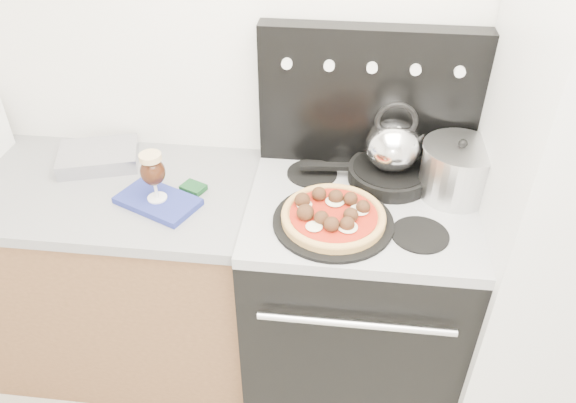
# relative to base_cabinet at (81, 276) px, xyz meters

# --- Properties ---
(room_shell) EXTENTS (3.52, 3.01, 2.52)m
(room_shell) POSITION_rel_base_cabinet_xyz_m (1.02, -0.91, 0.82)
(room_shell) COLOR beige
(room_shell) RESTS_ON ground
(base_cabinet) EXTENTS (1.45, 0.60, 0.86)m
(base_cabinet) POSITION_rel_base_cabinet_xyz_m (0.00, 0.00, 0.00)
(base_cabinet) COLOR brown
(base_cabinet) RESTS_ON ground
(countertop) EXTENTS (1.48, 0.63, 0.04)m
(countertop) POSITION_rel_base_cabinet_xyz_m (0.00, 0.00, 0.45)
(countertop) COLOR gray
(countertop) RESTS_ON base_cabinet
(stove_body) EXTENTS (0.76, 0.65, 0.88)m
(stove_body) POSITION_rel_base_cabinet_xyz_m (1.10, -0.02, 0.01)
(stove_body) COLOR black
(stove_body) RESTS_ON ground
(cooktop) EXTENTS (0.76, 0.65, 0.04)m
(cooktop) POSITION_rel_base_cabinet_xyz_m (1.10, -0.02, 0.47)
(cooktop) COLOR #ADADB2
(cooktop) RESTS_ON stove_body
(backguard) EXTENTS (0.76, 0.08, 0.50)m
(backguard) POSITION_rel_base_cabinet_xyz_m (1.10, 0.25, 0.74)
(backguard) COLOR black
(backguard) RESTS_ON cooktop
(foil_sheet) EXTENTS (0.33, 0.28, 0.06)m
(foil_sheet) POSITION_rel_base_cabinet_xyz_m (0.13, 0.14, 0.50)
(foil_sheet) COLOR silver
(foil_sheet) RESTS_ON countertop
(oven_mitt) EXTENTS (0.31, 0.25, 0.02)m
(oven_mitt) POSITION_rel_base_cabinet_xyz_m (0.42, -0.09, 0.48)
(oven_mitt) COLOR navy
(oven_mitt) RESTS_ON countertop
(beer_glass) EXTENTS (0.09, 0.09, 0.18)m
(beer_glass) POSITION_rel_base_cabinet_xyz_m (0.42, -0.09, 0.58)
(beer_glass) COLOR black
(beer_glass) RESTS_ON oven_mitt
(pizza_pan) EXTENTS (0.41, 0.41, 0.01)m
(pizza_pan) POSITION_rel_base_cabinet_xyz_m (1.01, -0.15, 0.50)
(pizza_pan) COLOR black
(pizza_pan) RESTS_ON cooktop
(pizza) EXTENTS (0.37, 0.37, 0.05)m
(pizza) POSITION_rel_base_cabinet_xyz_m (1.01, -0.15, 0.53)
(pizza) COLOR #DCAD51
(pizza) RESTS_ON pizza_pan
(skillet) EXTENTS (0.32, 0.32, 0.05)m
(skillet) POSITION_rel_base_cabinet_xyz_m (1.20, 0.12, 0.52)
(skillet) COLOR black
(skillet) RESTS_ON cooktop
(tea_kettle) EXTENTS (0.22, 0.22, 0.21)m
(tea_kettle) POSITION_rel_base_cabinet_xyz_m (1.20, 0.12, 0.65)
(tea_kettle) COLOR white
(tea_kettle) RESTS_ON skillet
(stock_pot) EXTENTS (0.28, 0.28, 0.17)m
(stock_pot) POSITION_rel_base_cabinet_xyz_m (1.41, 0.06, 0.58)
(stock_pot) COLOR silver
(stock_pot) RESTS_ON cooktop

